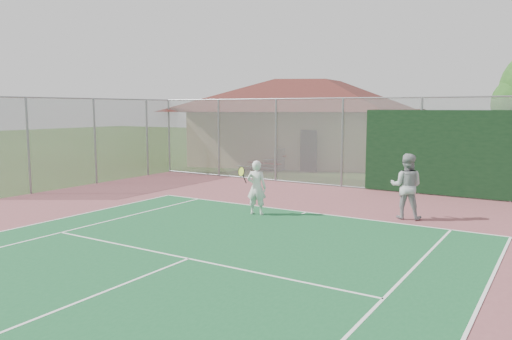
{
  "coord_description": "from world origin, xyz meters",
  "views": [
    {
      "loc": [
        6.51,
        -1.34,
        3.12
      ],
      "look_at": [
        -0.44,
        9.74,
        1.49
      ],
      "focal_mm": 35.0,
      "sensor_mm": 36.0,
      "label": 1
    }
  ],
  "objects_px": {
    "player_grey_back": "(406,187)",
    "clubhouse": "(309,113)",
    "bleachers": "(261,157)",
    "player_white_front": "(256,188)"
  },
  "relations": [
    {
      "from": "clubhouse",
      "to": "player_grey_back",
      "type": "xyz_separation_m",
      "value": [
        8.89,
        -11.87,
        -1.91
      ]
    },
    {
      "from": "player_white_front",
      "to": "bleachers",
      "type": "bearing_deg",
      "value": -72.67
    },
    {
      "from": "clubhouse",
      "to": "bleachers",
      "type": "bearing_deg",
      "value": -119.21
    },
    {
      "from": "player_white_front",
      "to": "player_grey_back",
      "type": "height_order",
      "value": "player_grey_back"
    },
    {
      "from": "bleachers",
      "to": "player_white_front",
      "type": "bearing_deg",
      "value": -52.64
    },
    {
      "from": "player_white_front",
      "to": "player_grey_back",
      "type": "xyz_separation_m",
      "value": [
        3.85,
        1.81,
        0.11
      ]
    },
    {
      "from": "bleachers",
      "to": "player_white_front",
      "type": "height_order",
      "value": "player_white_front"
    },
    {
      "from": "player_grey_back",
      "to": "clubhouse",
      "type": "bearing_deg",
      "value": -62.71
    },
    {
      "from": "bleachers",
      "to": "player_grey_back",
      "type": "xyz_separation_m",
      "value": [
        9.73,
        -8.01,
        0.32
      ]
    },
    {
      "from": "clubhouse",
      "to": "player_white_front",
      "type": "xyz_separation_m",
      "value": [
        5.05,
        -13.68,
        -2.02
      ]
    }
  ]
}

